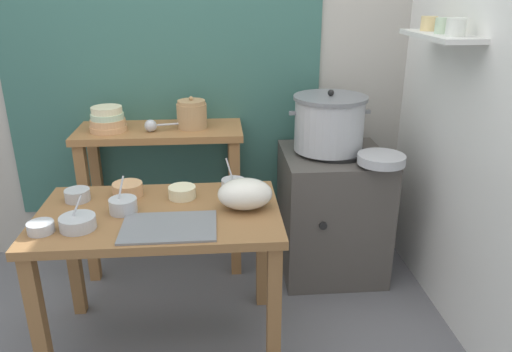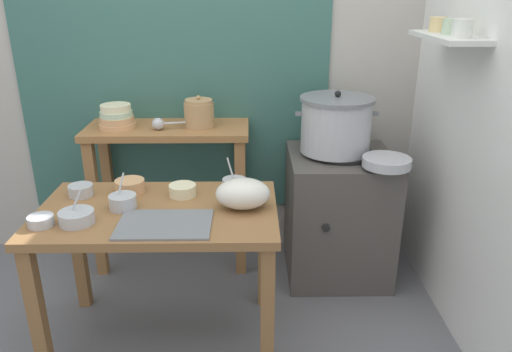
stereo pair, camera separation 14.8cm
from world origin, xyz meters
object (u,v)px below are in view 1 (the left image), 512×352
prep_bowl_4 (182,192)px  stove_block (331,212)px  clay_pot (192,114)px  prep_bowl_0 (77,195)px  prep_table (160,233)px  ladle (153,126)px  back_shelf_table (162,164)px  steamer_pot (329,123)px  wide_pan (381,159)px  serving_tray (169,227)px  prep_bowl_1 (123,205)px  prep_bowl_5 (128,189)px  prep_bowl_6 (41,227)px  prep_bowl_2 (78,222)px  bowl_stack_enamel (108,120)px  prep_bowl_3 (233,184)px  plastic_bag (245,194)px

prep_bowl_4 → stove_block: bearing=29.0°
clay_pot → prep_bowl_0: bearing=-131.3°
prep_table → prep_bowl_4: prep_bowl_4 is taller
ladle → prep_bowl_4: (0.19, -0.54, -0.18)m
prep_bowl_0 → prep_bowl_4: size_ratio=0.90×
back_shelf_table → stove_block: bearing=-7.3°
steamer_pot → wide_pan: bearing=-48.4°
serving_tray → prep_bowl_4: bearing=83.2°
back_shelf_table → stove_block: back_shelf_table is taller
prep_table → prep_bowl_1: bearing=178.3°
stove_block → prep_bowl_5: prep_bowl_5 is taller
prep_bowl_1 → prep_bowl_4: prep_bowl_1 is taller
steamer_pot → prep_bowl_0: steamer_pot is taller
ladle → steamer_pot: bearing=-2.6°
prep_bowl_6 → prep_bowl_2: bearing=8.3°
prep_bowl_0 → prep_bowl_6: bearing=-102.2°
prep_bowl_5 → prep_bowl_4: bearing=-9.7°
prep_table → prep_bowl_1: (-0.16, 0.00, 0.15)m
ladle → prep_table: bearing=-82.6°
serving_tray → wide_pan: 1.23m
ladle → wide_pan: (1.24, -0.31, -0.13)m
prep_bowl_1 → wide_pan: bearing=16.1°
bowl_stack_enamel → prep_bowl_4: bearing=-52.6°
prep_bowl_0 → prep_bowl_2: size_ratio=0.78×
prep_table → prep_bowl_4: 0.23m
prep_table → prep_bowl_2: size_ratio=7.30×
prep_bowl_1 → prep_bowl_5: bearing=93.0°
serving_tray → prep_bowl_3: bearing=54.0°
back_shelf_table → prep_bowl_3: 0.67m
prep_bowl_0 → prep_bowl_2: prep_bowl_2 is taller
bowl_stack_enamel → prep_bowl_4: bowl_stack_enamel is taller
bowl_stack_enamel → prep_bowl_1: (0.19, -0.72, -0.21)m
prep_bowl_1 → prep_bowl_2: size_ratio=1.08×
bowl_stack_enamel → prep_bowl_5: bowl_stack_enamel is taller
back_shelf_table → prep_bowl_4: back_shelf_table is taller
prep_bowl_2 → prep_bowl_3: (0.67, 0.37, -0.00)m
prep_table → prep_bowl_4: bearing=56.5°
stove_block → plastic_bag: plastic_bag is taller
ladle → serving_tray: (0.15, -0.86, -0.21)m
back_shelf_table → prep_bowl_5: back_shelf_table is taller
prep_bowl_1 → prep_bowl_5: size_ratio=1.13×
bowl_stack_enamel → clay_pot: bearing=3.3°
wide_pan → prep_bowl_4: 1.08m
prep_bowl_4 → prep_bowl_6: 0.65m
plastic_bag → prep_bowl_4: 0.33m
prep_table → clay_pot: size_ratio=5.91×
back_shelf_table → prep_bowl_3: (0.41, -0.53, 0.07)m
prep_table → prep_bowl_3: bearing=33.1°
back_shelf_table → bowl_stack_enamel: 0.40m
plastic_bag → prep_bowl_0: bearing=169.2°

